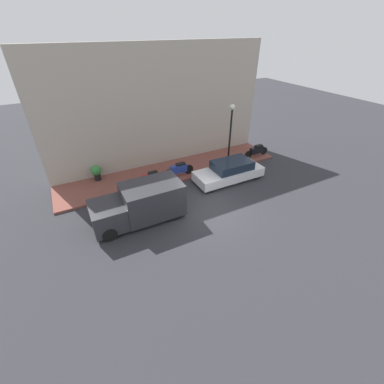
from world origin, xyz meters
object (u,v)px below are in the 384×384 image
object	(u,v)px
delivery_van	(139,204)
motorcycle_blue	(179,169)
potted_plant	(96,172)
motorcycle_black	(257,150)
parked_car	(229,171)
streetlamp	(231,126)
motorcycle_red	(151,177)

from	to	relation	value
delivery_van	motorcycle_blue	distance (m)	4.54
potted_plant	motorcycle_black	bearing A→B (deg)	-99.38
potted_plant	motorcycle_blue	bearing A→B (deg)	-111.87
parked_car	streetlamp	world-z (taller)	streetlamp
potted_plant	motorcycle_red	bearing A→B (deg)	-123.86
parked_car	motorcycle_red	world-z (taller)	parked_car
motorcycle_blue	motorcycle_black	world-z (taller)	motorcycle_blue
delivery_van	motorcycle_black	world-z (taller)	delivery_van
motorcycle_black	motorcycle_blue	bearing A→B (deg)	90.65
parked_car	motorcycle_red	xyz separation A→B (m)	(1.65, 4.58, -0.06)
parked_car	potted_plant	size ratio (longest dim) A/B	4.49
motorcycle_blue	potted_plant	distance (m)	5.08
delivery_van	motorcycle_black	bearing A→B (deg)	-73.05
parked_car	potted_plant	xyz separation A→B (m)	(3.57, 7.43, 0.09)
parked_car	potted_plant	world-z (taller)	parked_car
parked_car	motorcycle_blue	bearing A→B (deg)	58.35
motorcycle_red	streetlamp	world-z (taller)	streetlamp
motorcycle_blue	potted_plant	size ratio (longest dim) A/B	2.08
delivery_van	motorcycle_black	distance (m)	10.23
delivery_van	motorcycle_red	bearing A→B (deg)	-29.16
parked_car	delivery_van	xyz separation A→B (m)	(-1.24, 6.19, 0.34)
delivery_van	motorcycle_red	xyz separation A→B (m)	(2.89, -1.61, -0.40)
motorcycle_black	potted_plant	bearing A→B (deg)	80.62
motorcycle_red	motorcycle_blue	bearing A→B (deg)	-89.32
parked_car	delivery_van	size ratio (longest dim) A/B	0.98
motorcycle_blue	potted_plant	bearing A→B (deg)	68.13
streetlamp	motorcycle_blue	bearing A→B (deg)	86.76
motorcycle_blue	parked_car	bearing A→B (deg)	-121.65
streetlamp	potted_plant	world-z (taller)	streetlamp
motorcycle_red	streetlamp	distance (m)	5.96
motorcycle_red	streetlamp	size ratio (longest dim) A/B	0.47
motorcycle_blue	potted_plant	world-z (taller)	potted_plant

